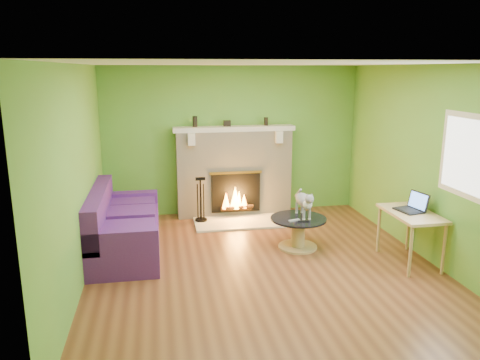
# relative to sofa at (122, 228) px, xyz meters

# --- Properties ---
(floor) EXTENTS (5.00, 5.00, 0.00)m
(floor) POSITION_rel_sofa_xyz_m (1.86, -0.86, -0.35)
(floor) COLOR brown
(floor) RESTS_ON ground
(ceiling) EXTENTS (5.00, 5.00, 0.00)m
(ceiling) POSITION_rel_sofa_xyz_m (1.86, -0.86, 2.25)
(ceiling) COLOR white
(ceiling) RESTS_ON wall_back
(wall_back) EXTENTS (5.00, 0.00, 5.00)m
(wall_back) POSITION_rel_sofa_xyz_m (1.86, 1.64, 0.95)
(wall_back) COLOR #5B902F
(wall_back) RESTS_ON floor
(wall_front) EXTENTS (5.00, 0.00, 5.00)m
(wall_front) POSITION_rel_sofa_xyz_m (1.86, -3.36, 0.95)
(wall_front) COLOR #5B902F
(wall_front) RESTS_ON floor
(wall_left) EXTENTS (0.00, 5.00, 5.00)m
(wall_left) POSITION_rel_sofa_xyz_m (-0.39, -0.86, 0.95)
(wall_left) COLOR #5B902F
(wall_left) RESTS_ON floor
(wall_right) EXTENTS (0.00, 5.00, 5.00)m
(wall_right) POSITION_rel_sofa_xyz_m (4.11, -0.86, 0.95)
(wall_right) COLOR #5B902F
(wall_right) RESTS_ON floor
(window_frame) EXTENTS (0.00, 1.20, 1.20)m
(window_frame) POSITION_rel_sofa_xyz_m (4.10, -1.76, 1.20)
(window_frame) COLOR silver
(window_frame) RESTS_ON wall_right
(window_pane) EXTENTS (0.00, 1.06, 1.06)m
(window_pane) POSITION_rel_sofa_xyz_m (4.09, -1.76, 1.20)
(window_pane) COLOR white
(window_pane) RESTS_ON wall_right
(fireplace) EXTENTS (2.10, 0.46, 1.58)m
(fireplace) POSITION_rel_sofa_xyz_m (1.86, 1.46, 0.42)
(fireplace) COLOR beige
(fireplace) RESTS_ON floor
(hearth) EXTENTS (1.50, 0.75, 0.03)m
(hearth) POSITION_rel_sofa_xyz_m (1.86, 0.94, -0.34)
(hearth) COLOR beige
(hearth) RESTS_ON floor
(mantel) EXTENTS (2.10, 0.28, 0.08)m
(mantel) POSITION_rel_sofa_xyz_m (1.86, 1.44, 1.19)
(mantel) COLOR beige
(mantel) RESTS_ON fireplace
(sofa) EXTENTS (0.91, 2.02, 0.91)m
(sofa) POSITION_rel_sofa_xyz_m (0.00, 0.00, 0.00)
(sofa) COLOR #4D1B6A
(sofa) RESTS_ON floor
(coffee_table) EXTENTS (0.80, 0.80, 0.45)m
(coffee_table) POSITION_rel_sofa_xyz_m (2.50, -0.31, -0.09)
(coffee_table) COLOR tan
(coffee_table) RESTS_ON floor
(desk) EXTENTS (0.55, 0.95, 0.70)m
(desk) POSITION_rel_sofa_xyz_m (3.81, -1.08, 0.27)
(desk) COLOR tan
(desk) RESTS_ON floor
(cat) EXTENTS (0.25, 0.66, 0.41)m
(cat) POSITION_rel_sofa_xyz_m (2.58, -0.26, 0.31)
(cat) COLOR slate
(cat) RESTS_ON coffee_table
(remote_silver) EXTENTS (0.18, 0.09, 0.02)m
(remote_silver) POSITION_rel_sofa_xyz_m (2.40, -0.43, 0.11)
(remote_silver) COLOR gray
(remote_silver) RESTS_ON coffee_table
(remote_black) EXTENTS (0.16, 0.04, 0.02)m
(remote_black) POSITION_rel_sofa_xyz_m (2.52, -0.49, 0.11)
(remote_black) COLOR black
(remote_black) RESTS_ON coffee_table
(laptop) EXTENTS (0.36, 0.40, 0.26)m
(laptop) POSITION_rel_sofa_xyz_m (3.79, -1.03, 0.48)
(laptop) COLOR black
(laptop) RESTS_ON desk
(fire_tools) EXTENTS (0.20, 0.20, 0.76)m
(fire_tools) POSITION_rel_sofa_xyz_m (1.23, 1.09, 0.06)
(fire_tools) COLOR black
(fire_tools) RESTS_ON hearth
(mantel_vase_left) EXTENTS (0.08, 0.08, 0.18)m
(mantel_vase_left) POSITION_rel_sofa_xyz_m (1.19, 1.47, 1.32)
(mantel_vase_left) COLOR black
(mantel_vase_left) RESTS_ON mantel
(mantel_vase_right) EXTENTS (0.07, 0.07, 0.14)m
(mantel_vase_right) POSITION_rel_sofa_xyz_m (2.42, 1.47, 1.30)
(mantel_vase_right) COLOR black
(mantel_vase_right) RESTS_ON mantel
(mantel_box) EXTENTS (0.12, 0.08, 0.10)m
(mantel_box) POSITION_rel_sofa_xyz_m (1.74, 1.47, 1.28)
(mantel_box) COLOR black
(mantel_box) RESTS_ON mantel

